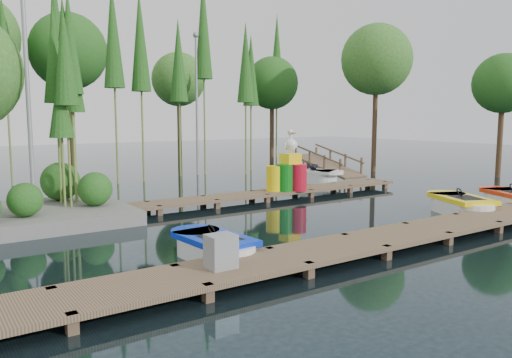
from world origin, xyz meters
TOP-DOWN VIEW (x-y plane):
  - ground_plane at (0.00, 0.00)m, footprint 90.00×90.00m
  - near_dock at (0.00, -4.50)m, footprint 18.00×1.50m
  - far_dock at (1.00, 2.50)m, footprint 15.00×1.20m
  - tree_screen at (-2.04, 10.60)m, footprint 34.42×18.53m
  - lamp_island at (-5.50, 2.50)m, footprint 0.30×0.30m
  - lamp_rear at (4.00, 11.00)m, footprint 0.30×0.30m
  - ramp at (9.00, 6.50)m, footprint 1.50×3.94m
  - boat_blue at (-3.00, -3.02)m, footprint 1.25×2.47m
  - boat_yellow_near at (5.75, -3.06)m, footprint 2.11×2.89m
  - boat_white_far at (6.86, 5.27)m, footprint 2.46×3.03m
  - utility_cabinet at (-3.68, -4.50)m, footprint 0.50×0.42m
  - yellow_barrel at (2.69, 2.50)m, footprint 0.61×0.61m
  - drum_cluster at (3.37, 2.34)m, footprint 1.30×1.19m
  - seagull_post at (4.13, 2.50)m, footprint 0.48×0.26m

SIDE VIEW (x-z plane):
  - ground_plane at x=0.00m, z-range 0.00..0.00m
  - far_dock at x=1.00m, z-range -0.02..0.48m
  - boat_blue at x=-3.00m, z-range -0.17..0.64m
  - near_dock at x=0.00m, z-range -0.02..0.48m
  - boat_yellow_near at x=5.75m, z-range -0.19..0.70m
  - boat_white_far at x=6.86m, z-range -0.36..0.95m
  - ramp at x=9.00m, z-range -0.16..1.33m
  - utility_cabinet at x=-3.68m, z-range 0.30..0.91m
  - yellow_barrel at x=2.69m, z-range 0.30..1.22m
  - seagull_post at x=4.13m, z-range 0.43..1.20m
  - drum_cluster at x=3.37m, z-range -0.16..2.08m
  - lamp_island at x=-5.50m, z-range 0.64..7.89m
  - lamp_rear at x=4.00m, z-range 0.64..7.89m
  - tree_screen at x=-2.04m, z-range 0.96..11.27m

